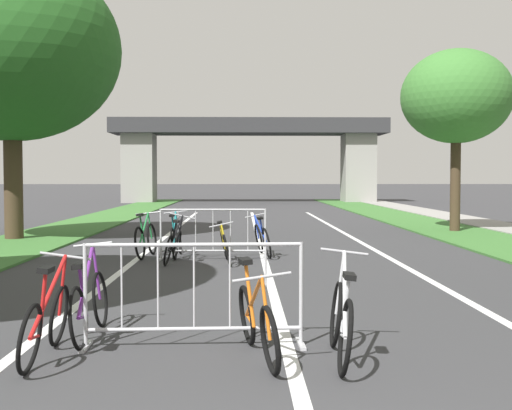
{
  "coord_description": "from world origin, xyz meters",
  "views": [
    {
      "loc": [
        -0.45,
        -1.92,
        1.71
      ],
      "look_at": [
        -0.08,
        15.91,
        0.94
      ],
      "focal_mm": 45.95,
      "sensor_mm": 36.0,
      "label": 1
    }
  ],
  "objects_px": {
    "tree_right_cypress_far": "(456,97)",
    "bicycle_purple_3": "(89,304)",
    "crowd_barrier_nearest": "(194,296)",
    "crowd_barrier_second": "(213,234)",
    "bicycle_red_0": "(46,321)",
    "bicycle_green_6": "(146,239)",
    "bicycle_silver_2": "(341,321)",
    "bicycle_orange_5": "(257,322)",
    "bicycle_yellow_7": "(225,245)",
    "bicycle_black_8": "(173,245)",
    "bicycle_blue_4": "(262,239)",
    "bicycle_teal_1": "(176,239)",
    "tree_left_oak_mid": "(11,49)"
  },
  "relations": [
    {
      "from": "tree_right_cypress_far",
      "to": "bicycle_purple_3",
      "type": "relative_size",
      "value": 3.38
    },
    {
      "from": "crowd_barrier_nearest",
      "to": "crowd_barrier_second",
      "type": "distance_m",
      "value": 6.95
    },
    {
      "from": "crowd_barrier_second",
      "to": "bicycle_red_0",
      "type": "height_order",
      "value": "crowd_barrier_second"
    },
    {
      "from": "bicycle_red_0",
      "to": "bicycle_green_6",
      "type": "distance_m",
      "value": 7.78
    },
    {
      "from": "bicycle_silver_2",
      "to": "bicycle_purple_3",
      "type": "distance_m",
      "value": 2.69
    },
    {
      "from": "tree_right_cypress_far",
      "to": "bicycle_green_6",
      "type": "height_order",
      "value": "tree_right_cypress_far"
    },
    {
      "from": "bicycle_orange_5",
      "to": "bicycle_yellow_7",
      "type": "distance_m",
      "value": 6.87
    },
    {
      "from": "crowd_barrier_second",
      "to": "bicycle_black_8",
      "type": "distance_m",
      "value": 0.94
    },
    {
      "from": "tree_right_cypress_far",
      "to": "bicycle_yellow_7",
      "type": "height_order",
      "value": "tree_right_cypress_far"
    },
    {
      "from": "bicycle_blue_4",
      "to": "bicycle_teal_1",
      "type": "bearing_deg",
      "value": 174.57
    },
    {
      "from": "crowd_barrier_nearest",
      "to": "bicycle_black_8",
      "type": "xyz_separation_m",
      "value": [
        -0.89,
        6.44,
        -0.16
      ]
    },
    {
      "from": "bicycle_green_6",
      "to": "bicycle_black_8",
      "type": "height_order",
      "value": "bicycle_black_8"
    },
    {
      "from": "bicycle_teal_1",
      "to": "bicycle_yellow_7",
      "type": "bearing_deg",
      "value": -42.93
    },
    {
      "from": "tree_left_oak_mid",
      "to": "bicycle_teal_1",
      "type": "distance_m",
      "value": 7.68
    },
    {
      "from": "tree_right_cypress_far",
      "to": "bicycle_yellow_7",
      "type": "bearing_deg",
      "value": -134.5
    },
    {
      "from": "tree_left_oak_mid",
      "to": "bicycle_black_8",
      "type": "xyz_separation_m",
      "value": [
        4.78,
        -4.73,
        -4.75
      ]
    },
    {
      "from": "bicycle_blue_4",
      "to": "bicycle_orange_5",
      "type": "distance_m",
      "value": 7.94
    },
    {
      "from": "crowd_barrier_nearest",
      "to": "bicycle_black_8",
      "type": "height_order",
      "value": "crowd_barrier_nearest"
    },
    {
      "from": "bicycle_silver_2",
      "to": "bicycle_black_8",
      "type": "bearing_deg",
      "value": 111.73
    },
    {
      "from": "bicycle_blue_4",
      "to": "bicycle_silver_2",
      "type": "bearing_deg",
      "value": -94.85
    },
    {
      "from": "tree_right_cypress_far",
      "to": "bicycle_orange_5",
      "type": "distance_m",
      "value": 15.73
    },
    {
      "from": "crowd_barrier_second",
      "to": "bicycle_orange_5",
      "type": "bearing_deg",
      "value": -84.28
    },
    {
      "from": "crowd_barrier_nearest",
      "to": "bicycle_yellow_7",
      "type": "xyz_separation_m",
      "value": [
        0.14,
        6.4,
        -0.17
      ]
    },
    {
      "from": "crowd_barrier_second",
      "to": "bicycle_yellow_7",
      "type": "height_order",
      "value": "crowd_barrier_second"
    },
    {
      "from": "crowd_barrier_nearest",
      "to": "bicycle_orange_5",
      "type": "distance_m",
      "value": 0.79
    },
    {
      "from": "bicycle_green_6",
      "to": "bicycle_orange_5",
      "type": "bearing_deg",
      "value": -67.77
    },
    {
      "from": "bicycle_green_6",
      "to": "bicycle_yellow_7",
      "type": "xyz_separation_m",
      "value": [
        1.7,
        -0.94,
        -0.03
      ]
    },
    {
      "from": "crowd_barrier_nearest",
      "to": "bicycle_blue_4",
      "type": "xyz_separation_m",
      "value": [
        0.91,
        7.49,
        -0.15
      ]
    },
    {
      "from": "bicycle_silver_2",
      "to": "bicycle_purple_3",
      "type": "height_order",
      "value": "bicycle_silver_2"
    },
    {
      "from": "tree_right_cypress_far",
      "to": "bicycle_teal_1",
      "type": "xyz_separation_m",
      "value": [
        -7.95,
        -6.01,
        -3.75
      ]
    },
    {
      "from": "bicycle_blue_4",
      "to": "bicycle_purple_3",
      "type": "bearing_deg",
      "value": -114.37
    },
    {
      "from": "tree_left_oak_mid",
      "to": "bicycle_blue_4",
      "type": "height_order",
      "value": "tree_left_oak_mid"
    },
    {
      "from": "crowd_barrier_nearest",
      "to": "bicycle_green_6",
      "type": "bearing_deg",
      "value": 102.03
    },
    {
      "from": "tree_right_cypress_far",
      "to": "crowd_barrier_nearest",
      "type": "height_order",
      "value": "tree_right_cypress_far"
    },
    {
      "from": "crowd_barrier_second",
      "to": "bicycle_purple_3",
      "type": "distance_m",
      "value": 6.66
    },
    {
      "from": "bicycle_silver_2",
      "to": "bicycle_blue_4",
      "type": "xyz_separation_m",
      "value": [
        -0.48,
        8.02,
        -0.01
      ]
    },
    {
      "from": "crowd_barrier_nearest",
      "to": "bicycle_yellow_7",
      "type": "distance_m",
      "value": 6.41
    },
    {
      "from": "crowd_barrier_nearest",
      "to": "bicycle_blue_4",
      "type": "relative_size",
      "value": 1.35
    },
    {
      "from": "bicycle_orange_5",
      "to": "bicycle_green_6",
      "type": "relative_size",
      "value": 0.99
    },
    {
      "from": "crowd_barrier_nearest",
      "to": "bicycle_silver_2",
      "type": "distance_m",
      "value": 1.5
    },
    {
      "from": "bicycle_orange_5",
      "to": "crowd_barrier_nearest",
      "type": "bearing_deg",
      "value": -46.65
    },
    {
      "from": "bicycle_teal_1",
      "to": "bicycle_green_6",
      "type": "bearing_deg",
      "value": -175.19
    },
    {
      "from": "bicycle_orange_5",
      "to": "bicycle_red_0",
      "type": "bearing_deg",
      "value": -11.2
    },
    {
      "from": "bicycle_orange_5",
      "to": "tree_right_cypress_far",
      "type": "bearing_deg",
      "value": -125.4
    },
    {
      "from": "bicycle_teal_1",
      "to": "bicycle_blue_4",
      "type": "height_order",
      "value": "bicycle_teal_1"
    },
    {
      "from": "bicycle_black_8",
      "to": "bicycle_green_6",
      "type": "bearing_deg",
      "value": 130.91
    },
    {
      "from": "bicycle_orange_5",
      "to": "bicycle_silver_2",
      "type": "bearing_deg",
      "value": 163.48
    },
    {
      "from": "crowd_barrier_nearest",
      "to": "crowd_barrier_second",
      "type": "height_order",
      "value": "same"
    },
    {
      "from": "tree_right_cypress_far",
      "to": "bicycle_red_0",
      "type": "height_order",
      "value": "tree_right_cypress_far"
    },
    {
      "from": "crowd_barrier_nearest",
      "to": "bicycle_silver_2",
      "type": "height_order",
      "value": "crowd_barrier_nearest"
    }
  ]
}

